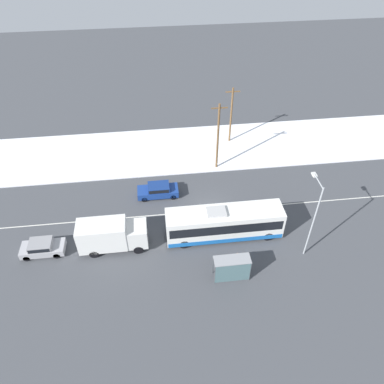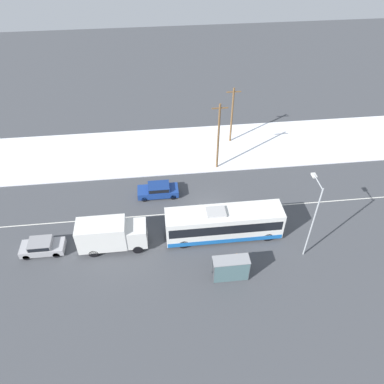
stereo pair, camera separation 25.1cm
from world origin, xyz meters
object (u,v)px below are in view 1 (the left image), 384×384
at_px(sedan_car, 158,190).
at_px(parked_car_near_truck, 42,247).
at_px(box_truck, 111,235).
at_px(bus_shelter, 232,267).
at_px(utility_pole_roadside, 218,136).
at_px(streetlamp, 314,212).
at_px(utility_pole_snowlot, 231,115).
at_px(pedestrian_at_stop, 237,258).
at_px(city_bus, 224,223).

distance_m(sedan_car, parked_car_near_truck, 13.09).
bearing_deg(box_truck, bus_shelter, -25.39).
bearing_deg(utility_pole_roadside, streetlamp, -66.45).
distance_m(bus_shelter, utility_pole_snowlot, 22.00).
xyz_separation_m(box_truck, pedestrian_at_stop, (11.28, -3.49, -0.75)).
distance_m(city_bus, utility_pole_snowlot, 16.85).
bearing_deg(streetlamp, city_bus, 158.40).
xyz_separation_m(parked_car_near_truck, pedestrian_at_stop, (17.78, -3.59, 0.21)).
height_order(bus_shelter, streetlamp, streetlamp).
bearing_deg(utility_pole_snowlot, pedestrian_at_stop, -99.27).
xyz_separation_m(parked_car_near_truck, utility_pole_snowlot, (21.04, 16.42, 3.19)).
height_order(pedestrian_at_stop, streetlamp, streetlamp).
relative_size(sedan_car, utility_pole_roadside, 0.52).
xyz_separation_m(bus_shelter, utility_pole_roadside, (1.42, 16.12, 2.76)).
height_order(parked_car_near_truck, bus_shelter, bus_shelter).
bearing_deg(city_bus, box_truck, -178.59).
bearing_deg(pedestrian_at_stop, utility_pole_snowlot, 80.73).
relative_size(parked_car_near_truck, utility_pole_snowlot, 0.53).
bearing_deg(utility_pole_roadside, utility_pole_snowlot, 63.87).
height_order(box_truck, utility_pole_snowlot, utility_pole_snowlot).
bearing_deg(sedan_car, pedestrian_at_stop, 122.41).
height_order(box_truck, streetlamp, streetlamp).
bearing_deg(pedestrian_at_stop, utility_pole_roadside, 87.55).
xyz_separation_m(box_truck, utility_pole_snowlot, (14.54, 16.52, 2.24)).
bearing_deg(streetlamp, sedan_car, 144.41).
height_order(pedestrian_at_stop, utility_pole_roadside, utility_pole_roadside).
xyz_separation_m(city_bus, box_truck, (-10.76, -0.27, 0.07)).
xyz_separation_m(parked_car_near_truck, utility_pole_roadside, (18.41, 11.04, 3.66)).
height_order(city_bus, pedestrian_at_stop, city_bus).
bearing_deg(streetlamp, box_truck, 171.87).
bearing_deg(box_truck, streetlamp, -8.13).
height_order(parked_car_near_truck, utility_pole_roadside, utility_pole_roadside).
bearing_deg(streetlamp, utility_pole_roadside, 113.55).
height_order(box_truck, bus_shelter, box_truck).
xyz_separation_m(pedestrian_at_stop, utility_pole_snowlot, (3.27, 20.01, 2.99)).
height_order(streetlamp, utility_pole_snowlot, streetlamp).
bearing_deg(utility_pole_snowlot, parked_car_near_truck, -142.03).
bearing_deg(sedan_car, utility_pole_roadside, -149.42).
relative_size(city_bus, utility_pole_roadside, 1.32).
xyz_separation_m(box_truck, utility_pole_roadside, (11.90, 11.14, 2.71)).
xyz_separation_m(pedestrian_at_stop, streetlamp, (6.60, 0.94, 4.08)).
distance_m(box_truck, parked_car_near_truck, 6.57).
relative_size(box_truck, bus_shelter, 2.01).
distance_m(sedan_car, bus_shelter, 13.23).
bearing_deg(city_bus, parked_car_near_truck, -179.43).
bearing_deg(city_bus, bus_shelter, -92.93).
xyz_separation_m(streetlamp, utility_pole_roadside, (-5.97, 13.69, -0.62)).
bearing_deg(pedestrian_at_stop, bus_shelter, -117.95).
relative_size(box_truck, sedan_car, 1.44).
bearing_deg(parked_car_near_truck, box_truck, -0.83).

